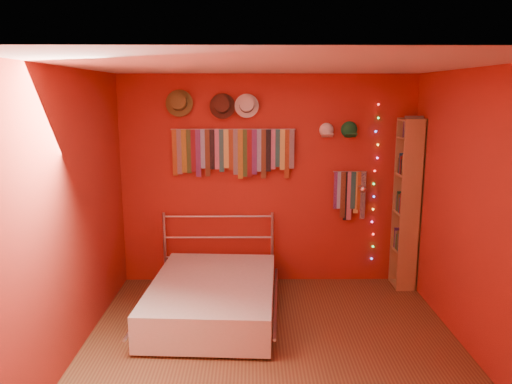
{
  "coord_description": "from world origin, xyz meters",
  "views": [
    {
      "loc": [
        -0.19,
        -4.12,
        2.29
      ],
      "look_at": [
        -0.15,
        0.9,
        1.28
      ],
      "focal_mm": 35.0,
      "sensor_mm": 36.0,
      "label": 1
    }
  ],
  "objects_px": {
    "tie_rack": "(233,151)",
    "bed": "(213,297)",
    "reading_lamp": "(362,189)",
    "bookshelf": "(410,203)"
  },
  "relations": [
    {
      "from": "tie_rack",
      "to": "reading_lamp",
      "type": "bearing_deg",
      "value": -7.35
    },
    {
      "from": "tie_rack",
      "to": "bed",
      "type": "xyz_separation_m",
      "value": [
        -0.18,
        -0.96,
        -1.41
      ]
    },
    {
      "from": "tie_rack",
      "to": "bed",
      "type": "relative_size",
      "value": 0.78
    },
    {
      "from": "tie_rack",
      "to": "bed",
      "type": "bearing_deg",
      "value": -100.88
    },
    {
      "from": "bed",
      "to": "reading_lamp",
      "type": "bearing_deg",
      "value": 27.95
    },
    {
      "from": "tie_rack",
      "to": "reading_lamp",
      "type": "relative_size",
      "value": 4.32
    },
    {
      "from": "bookshelf",
      "to": "bed",
      "type": "height_order",
      "value": "bookshelf"
    },
    {
      "from": "tie_rack",
      "to": "bookshelf",
      "type": "bearing_deg",
      "value": -4.29
    },
    {
      "from": "reading_lamp",
      "to": "tie_rack",
      "type": "bearing_deg",
      "value": 172.65
    },
    {
      "from": "tie_rack",
      "to": "bookshelf",
      "type": "xyz_separation_m",
      "value": [
        2.07,
        -0.15,
        -0.6
      ]
    }
  ]
}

